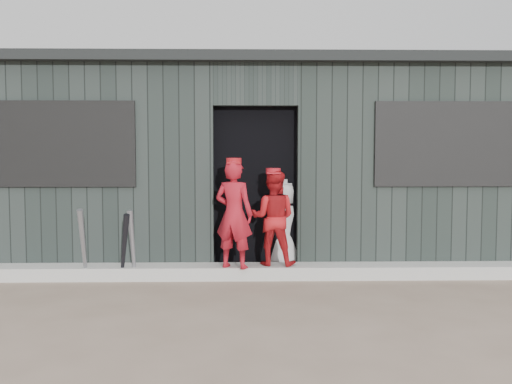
{
  "coord_description": "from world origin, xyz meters",
  "views": [
    {
      "loc": [
        -0.14,
        -4.69,
        1.45
      ],
      "look_at": [
        0.0,
        1.8,
        1.0
      ],
      "focal_mm": 40.0,
      "sensor_mm": 36.0,
      "label": 1
    }
  ],
  "objects_px": {
    "player_grey_back": "(285,226)",
    "bat_right": "(124,247)",
    "bat_left": "(83,245)",
    "dugout": "(253,164)",
    "bat_mid": "(132,245)",
    "player_red_right": "(273,218)",
    "player_red_left": "(234,214)"
  },
  "relations": [
    {
      "from": "player_grey_back",
      "to": "bat_right",
      "type": "bearing_deg",
      "value": 7.13
    },
    {
      "from": "bat_left",
      "to": "player_grey_back",
      "type": "relative_size",
      "value": 0.78
    },
    {
      "from": "dugout",
      "to": "bat_left",
      "type": "bearing_deg",
      "value": -135.7
    },
    {
      "from": "bat_mid",
      "to": "bat_right",
      "type": "relative_size",
      "value": 1.0
    },
    {
      "from": "bat_left",
      "to": "player_red_right",
      "type": "bearing_deg",
      "value": 5.85
    },
    {
      "from": "player_red_left",
      "to": "bat_mid",
      "type": "bearing_deg",
      "value": 20.71
    },
    {
      "from": "bat_mid",
      "to": "player_red_left",
      "type": "distance_m",
      "value": 1.2
    },
    {
      "from": "bat_left",
      "to": "bat_right",
      "type": "distance_m",
      "value": 0.45
    },
    {
      "from": "player_red_right",
      "to": "dugout",
      "type": "height_order",
      "value": "dugout"
    },
    {
      "from": "player_red_left",
      "to": "player_grey_back",
      "type": "relative_size",
      "value": 1.1
    },
    {
      "from": "bat_left",
      "to": "player_red_left",
      "type": "bearing_deg",
      "value": 1.85
    },
    {
      "from": "bat_right",
      "to": "player_grey_back",
      "type": "xyz_separation_m",
      "value": [
        1.84,
        0.59,
        0.16
      ]
    },
    {
      "from": "player_red_left",
      "to": "dugout",
      "type": "distance_m",
      "value": 1.92
    },
    {
      "from": "bat_mid",
      "to": "dugout",
      "type": "bearing_deg",
      "value": 52.13
    },
    {
      "from": "bat_left",
      "to": "player_red_left",
      "type": "relative_size",
      "value": 0.71
    },
    {
      "from": "player_red_right",
      "to": "player_grey_back",
      "type": "bearing_deg",
      "value": -101.47
    },
    {
      "from": "dugout",
      "to": "player_grey_back",
      "type": "bearing_deg",
      "value": -74.07
    },
    {
      "from": "bat_left",
      "to": "bat_right",
      "type": "relative_size",
      "value": 1.08
    },
    {
      "from": "bat_left",
      "to": "dugout",
      "type": "bearing_deg",
      "value": 44.3
    },
    {
      "from": "bat_right",
      "to": "dugout",
      "type": "height_order",
      "value": "dugout"
    },
    {
      "from": "bat_mid",
      "to": "player_red_right",
      "type": "distance_m",
      "value": 1.63
    },
    {
      "from": "player_grey_back",
      "to": "player_red_left",
      "type": "bearing_deg",
      "value": 31.39
    },
    {
      "from": "bat_right",
      "to": "player_red_left",
      "type": "relative_size",
      "value": 0.66
    },
    {
      "from": "player_red_left",
      "to": "dugout",
      "type": "height_order",
      "value": "dugout"
    },
    {
      "from": "player_grey_back",
      "to": "player_red_right",
      "type": "bearing_deg",
      "value": 56.53
    },
    {
      "from": "bat_mid",
      "to": "dugout",
      "type": "relative_size",
      "value": 0.1
    },
    {
      "from": "player_red_left",
      "to": "player_red_right",
      "type": "relative_size",
      "value": 1.11
    },
    {
      "from": "bat_left",
      "to": "player_red_right",
      "type": "xyz_separation_m",
      "value": [
        2.13,
        0.22,
        0.28
      ]
    },
    {
      "from": "player_red_left",
      "to": "player_red_right",
      "type": "distance_m",
      "value": 0.48
    },
    {
      "from": "bat_mid",
      "to": "dugout",
      "type": "height_order",
      "value": "dugout"
    },
    {
      "from": "bat_mid",
      "to": "player_red_left",
      "type": "bearing_deg",
      "value": -1.46
    },
    {
      "from": "player_red_right",
      "to": "player_red_left",
      "type": "bearing_deg",
      "value": 31.3
    }
  ]
}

